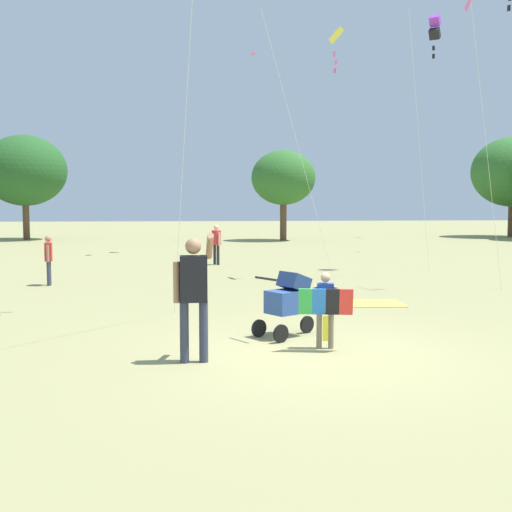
# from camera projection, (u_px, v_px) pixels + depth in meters

# --- Properties ---
(ground_plane) EXTENTS (120.00, 120.00, 0.00)m
(ground_plane) POSITION_uv_depth(u_px,v_px,m) (311.00, 354.00, 8.82)
(ground_plane) COLOR #938E5B
(treeline_distant) EXTENTS (42.21, 7.12, 5.98)m
(treeline_distant) POSITION_uv_depth(u_px,v_px,m) (302.00, 175.00, 35.21)
(treeline_distant) COLOR brown
(treeline_distant) RESTS_ON ground
(child_with_butterfly_kite) EXTENTS (0.78, 0.41, 1.11)m
(child_with_butterfly_kite) POSITION_uv_depth(u_px,v_px,m) (325.00, 304.00, 9.07)
(child_with_butterfly_kite) COLOR #7F705B
(child_with_butterfly_kite) RESTS_ON ground
(person_adult_flyer) EXTENTS (0.54, 0.51, 1.73)m
(person_adult_flyer) POSITION_uv_depth(u_px,v_px,m) (194.00, 288.00, 8.28)
(person_adult_flyer) COLOR #33384C
(person_adult_flyer) RESTS_ON ground
(stroller) EXTENTS (1.06, 0.89, 1.03)m
(stroller) POSITION_uv_depth(u_px,v_px,m) (289.00, 298.00, 9.92)
(stroller) COLOR black
(stroller) RESTS_ON ground
(kite_orange_delta) EXTENTS (1.89, 2.74, 7.77)m
(kite_orange_delta) POSITION_uv_depth(u_px,v_px,m) (435.00, 29.00, 19.00)
(kite_orange_delta) COLOR purple
(kite_orange_delta) RESTS_ON ground
(kite_blue_high) EXTENTS (2.44, 2.90, 6.89)m
(kite_blue_high) POSITION_uv_depth(u_px,v_px,m) (332.00, 51.00, 16.78)
(kite_blue_high) COLOR yellow
(kite_blue_high) RESTS_ON ground
(person_red_shirt) EXTENTS (0.31, 0.38, 1.35)m
(person_red_shirt) POSITION_uv_depth(u_px,v_px,m) (216.00, 241.00, 21.20)
(person_red_shirt) COLOR #232328
(person_red_shirt) RESTS_ON ground
(person_sitting_far) EXTENTS (0.20, 0.41, 1.27)m
(person_sitting_far) POSITION_uv_depth(u_px,v_px,m) (49.00, 256.00, 15.97)
(person_sitting_far) COLOR #33384C
(person_sitting_far) RESTS_ON ground
(picnic_blanket) EXTENTS (1.23, 1.07, 0.02)m
(picnic_blanket) POSITION_uv_depth(u_px,v_px,m) (374.00, 303.00, 13.16)
(picnic_blanket) COLOR gold
(picnic_blanket) RESTS_ON ground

